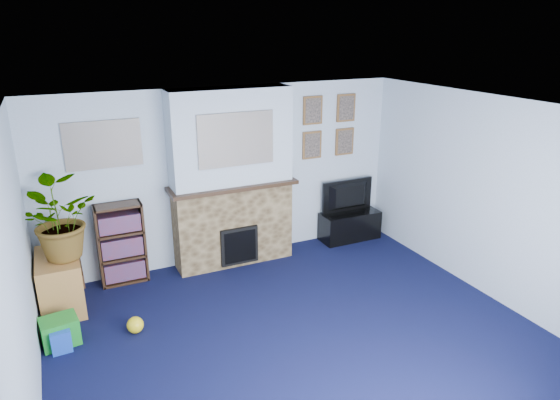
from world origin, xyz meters
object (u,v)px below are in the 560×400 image
tv_stand (350,225)px  bookshelf (121,245)px  television (350,197)px  sideboard (60,280)px

tv_stand → bookshelf: (-3.37, 0.08, 0.28)m
tv_stand → television: bearing=90.0°
tv_stand → television: television is taller
television → bookshelf: bookshelf is taller
tv_stand → sideboard: 4.13m
sideboard → tv_stand: bearing=3.9°
tv_stand → television: 0.46m
television → tv_stand: bearing=89.5°
bookshelf → sideboard: 0.85m
bookshelf → sideboard: (-0.75, -0.36, -0.15)m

